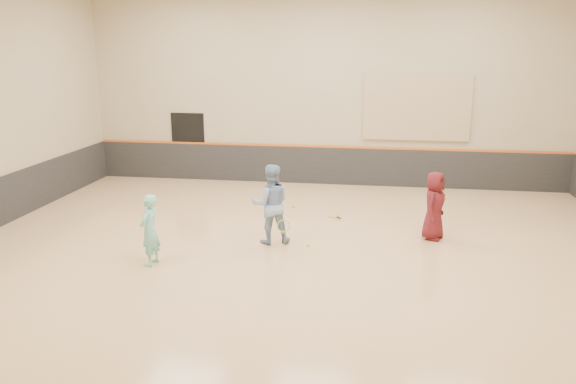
% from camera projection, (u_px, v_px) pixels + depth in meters
% --- Properties ---
extents(room, '(15.04, 12.04, 6.22)m').
position_uv_depth(room, '(299.00, 212.00, 12.19)').
color(room, tan).
rests_on(room, ground).
extents(wainscot_back, '(14.90, 0.04, 1.20)m').
position_uv_depth(wainscot_back, '(324.00, 166.00, 17.95)').
color(wainscot_back, '#232326').
rests_on(wainscot_back, floor).
extents(accent_stripe, '(14.90, 0.03, 0.06)m').
position_uv_depth(accent_stripe, '(324.00, 147.00, 17.78)').
color(accent_stripe, '#D85914').
rests_on(accent_stripe, wall_back).
extents(acoustic_panel, '(3.20, 0.08, 2.00)m').
position_uv_depth(acoustic_panel, '(417.00, 108.00, 17.03)').
color(acoustic_panel, tan).
rests_on(acoustic_panel, wall_back).
extents(doorway, '(1.10, 0.05, 2.20)m').
position_uv_depth(doorway, '(188.00, 146.00, 18.50)').
color(doorway, black).
rests_on(doorway, floor).
extents(girl, '(0.41, 0.57, 1.47)m').
position_uv_depth(girl, '(150.00, 230.00, 11.23)').
color(girl, '#76CDC5').
rests_on(girl, floor).
extents(instructor, '(1.03, 0.90, 1.80)m').
position_uv_depth(instructor, '(271.00, 204.00, 12.48)').
color(instructor, '#819EC8').
rests_on(instructor, floor).
extents(young_man, '(0.75, 0.90, 1.58)m').
position_uv_depth(young_man, '(434.00, 206.00, 12.77)').
color(young_man, maroon).
rests_on(young_man, floor).
extents(held_racket, '(0.29, 0.29, 0.60)m').
position_uv_depth(held_racket, '(283.00, 226.00, 12.20)').
color(held_racket, '#B0C42B').
rests_on(held_racket, instructor).
extents(spare_racket, '(0.65, 0.65, 0.11)m').
position_uv_depth(spare_racket, '(334.00, 214.00, 14.62)').
color(spare_racket, '#98C42B').
rests_on(spare_racket, floor).
extents(ball_under_racket, '(0.07, 0.07, 0.07)m').
position_uv_depth(ball_under_racket, '(308.00, 245.00, 12.45)').
color(ball_under_racket, yellow).
rests_on(ball_under_racket, floor).
extents(ball_in_hand, '(0.07, 0.07, 0.07)m').
position_uv_depth(ball_in_hand, '(446.00, 198.00, 12.45)').
color(ball_in_hand, '#BECF30').
rests_on(ball_in_hand, young_man).
extents(ball_beside_spare, '(0.07, 0.07, 0.07)m').
position_uv_depth(ball_beside_spare, '(293.00, 206.00, 15.43)').
color(ball_beside_spare, gold).
rests_on(ball_beside_spare, floor).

